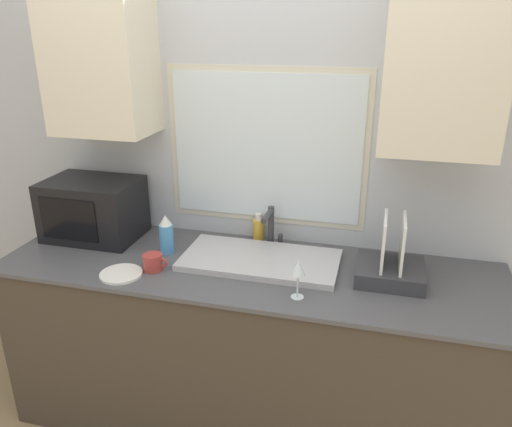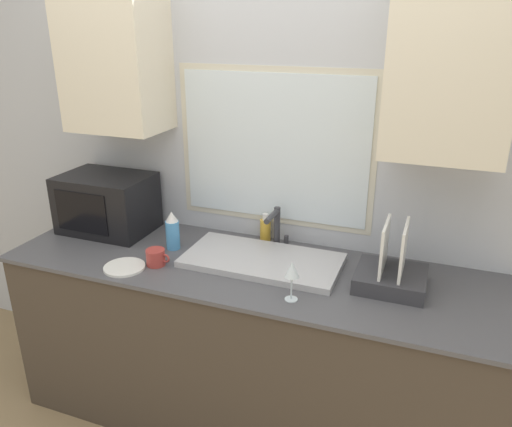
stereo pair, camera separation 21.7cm
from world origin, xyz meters
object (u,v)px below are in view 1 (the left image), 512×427
at_px(dish_rack, 390,267).
at_px(wine_glass, 298,269).
at_px(mug_near_sink, 153,262).
at_px(microwave, 93,209).
at_px(spray_bottle, 166,235).
at_px(faucet, 271,224).
at_px(soap_bottle, 258,229).

bearing_deg(dish_rack, wine_glass, -144.81).
height_order(mug_near_sink, wine_glass, wine_glass).
relative_size(mug_near_sink, wine_glass, 0.69).
relative_size(microwave, spray_bottle, 2.40).
height_order(faucet, dish_rack, dish_rack).
xyz_separation_m(spray_bottle, wine_glass, (0.70, -0.26, 0.04)).
relative_size(faucet, spray_bottle, 1.04).
bearing_deg(spray_bottle, wine_glass, -20.63).
bearing_deg(faucet, soap_bottle, 140.93).
bearing_deg(soap_bottle, microwave, -168.63).
height_order(dish_rack, spray_bottle, dish_rack).
distance_m(microwave, mug_near_sink, 0.55).
relative_size(faucet, wine_glass, 1.19).
xyz_separation_m(dish_rack, wine_glass, (-0.36, -0.26, 0.07)).
bearing_deg(faucet, microwave, -173.56).
height_order(microwave, soap_bottle, microwave).
bearing_deg(faucet, spray_bottle, -157.94).
relative_size(dish_rack, soap_bottle, 2.01).
bearing_deg(mug_near_sink, soap_bottle, 49.56).
distance_m(faucet, soap_bottle, 0.12).
height_order(spray_bottle, wine_glass, spray_bottle).
relative_size(microwave, dish_rack, 1.61).
height_order(microwave, dish_rack, microwave).
relative_size(spray_bottle, mug_near_sink, 1.66).
bearing_deg(dish_rack, microwave, 176.44).
bearing_deg(mug_near_sink, microwave, 149.06).
distance_m(faucet, mug_near_sink, 0.60).
bearing_deg(faucet, mug_near_sink, -140.39).
bearing_deg(dish_rack, mug_near_sink, -170.05).
bearing_deg(dish_rack, spray_bottle, 179.74).
height_order(dish_rack, soap_bottle, dish_rack).
bearing_deg(spray_bottle, soap_bottle, 33.10).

